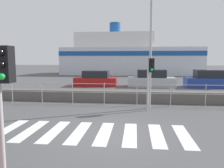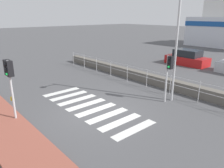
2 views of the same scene
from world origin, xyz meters
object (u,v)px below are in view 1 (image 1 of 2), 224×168
streetlamp (151,36)px  parked_car_silver (151,79)px  traffic_light_far (150,72)px  ferry_boat (128,57)px  parked_car_blue (209,80)px  parked_car_red (96,79)px

streetlamp → parked_car_silver: streetlamp is taller
traffic_light_far → streetlamp: streetlamp is taller
streetlamp → parked_car_silver: (0.72, 9.38, -3.01)m
ferry_boat → parked_car_silver: 17.01m
parked_car_blue → traffic_light_far: bearing=-121.7°
streetlamp → parked_car_red: bearing=115.6°
streetlamp → ferry_boat: (-2.12, 26.00, -0.81)m
traffic_light_far → parked_car_red: bearing=115.0°
parked_car_red → parked_car_blue: size_ratio=0.93×
traffic_light_far → ferry_boat: (-2.09, 26.25, 0.95)m
ferry_boat → parked_car_red: bearing=-98.2°
traffic_light_far → parked_car_blue: size_ratio=0.61×
ferry_boat → parked_car_red: ferry_boat is taller
ferry_boat → streetlamp: bearing=-85.3°
traffic_light_far → streetlamp: (0.02, 0.25, 1.76)m
streetlamp → parked_car_blue: bearing=57.7°
ferry_boat → parked_car_silver: bearing=-80.3°
traffic_light_far → ferry_boat: ferry_boat is taller
streetlamp → parked_car_blue: (5.92, 9.38, -3.00)m
traffic_light_far → ferry_boat: 26.35m
traffic_light_far → parked_car_red: traffic_light_far is taller
ferry_boat → parked_car_blue: ferry_boat is taller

